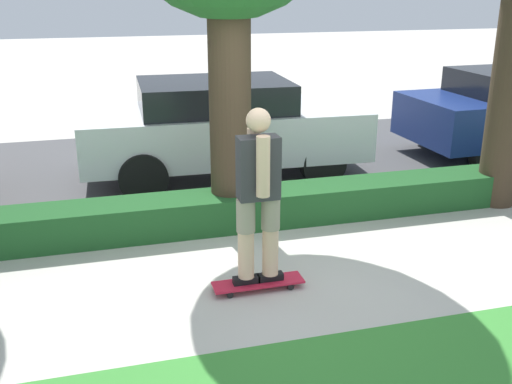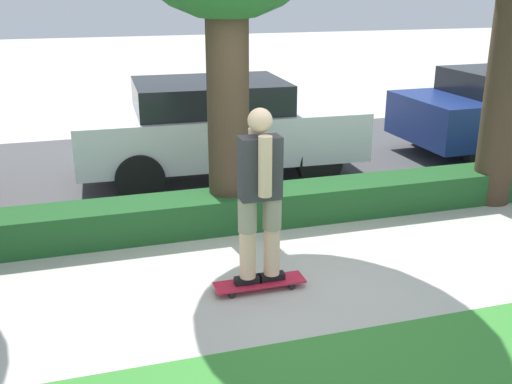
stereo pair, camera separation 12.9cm
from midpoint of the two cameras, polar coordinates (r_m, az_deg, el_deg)
ground_plane at (r=6.09m, az=3.08°, el=-8.71°), size 60.00×60.00×0.00m
street_asphalt at (r=9.87m, az=-4.60°, el=2.45°), size 18.45×5.00×0.01m
hedge_row at (r=7.40m, az=-0.78°, el=-1.62°), size 18.45×0.60×0.43m
skateboard at (r=5.95m, az=0.84°, el=-8.65°), size 0.90×0.24×0.08m
skater_person at (r=5.57m, az=0.88°, el=-0.12°), size 0.50×0.44×1.72m
parked_car_middle at (r=9.18m, az=-2.90°, el=6.30°), size 4.30×1.98×1.49m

